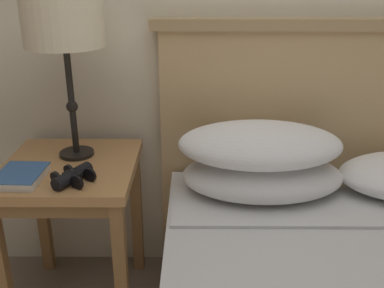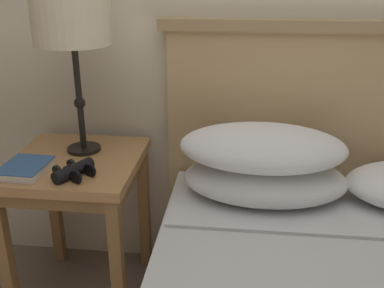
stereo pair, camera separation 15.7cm
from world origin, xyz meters
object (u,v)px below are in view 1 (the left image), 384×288
(binoculars_pair, at_px, (73,176))
(book_on_nightstand, at_px, (20,176))
(nightstand, at_px, (71,187))
(table_lamp, at_px, (64,25))

(binoculars_pair, bearing_deg, book_on_nightstand, 175.99)
(nightstand, relative_size, table_lamp, 1.06)
(book_on_nightstand, bearing_deg, table_lamp, 57.52)
(table_lamp, height_order, binoculars_pair, table_lamp)
(nightstand, distance_m, book_on_nightstand, 0.22)
(binoculars_pair, bearing_deg, table_lamp, 101.01)
(binoculars_pair, bearing_deg, nightstand, 110.25)
(table_lamp, bearing_deg, book_on_nightstand, -122.48)
(table_lamp, relative_size, book_on_nightstand, 3.13)
(book_on_nightstand, relative_size, binoculars_pair, 1.17)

